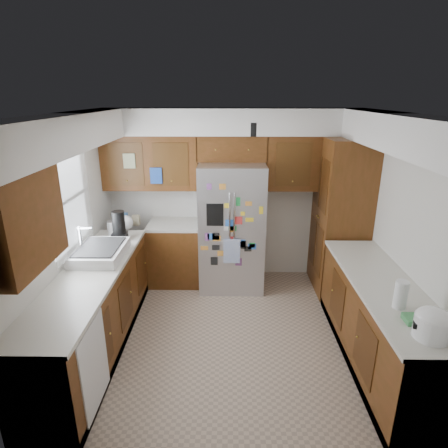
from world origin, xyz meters
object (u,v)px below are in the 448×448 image
at_px(pantry, 340,217).
at_px(rice_cooker, 433,323).
at_px(paper_towel, 401,295).
at_px(fridge, 232,227).

relative_size(pantry, rice_cooker, 7.69).
distance_m(pantry, paper_towel, 2.07).
bearing_deg(pantry, paper_towel, -91.68).
xyz_separation_m(rice_cooker, paper_towel, (-0.06, 0.42, 0.00)).
distance_m(fridge, rice_cooker, 2.96).
xyz_separation_m(pantry, paper_towel, (-0.06, -2.07, -0.03)).
xyz_separation_m(fridge, paper_towel, (1.44, -2.13, 0.15)).
relative_size(rice_cooker, paper_towel, 1.10).
xyz_separation_m(pantry, fridge, (-1.50, 0.05, -0.17)).
distance_m(rice_cooker, paper_towel, 0.42).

